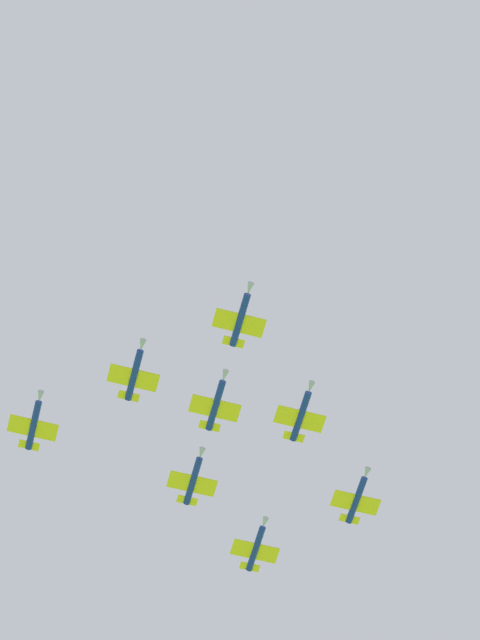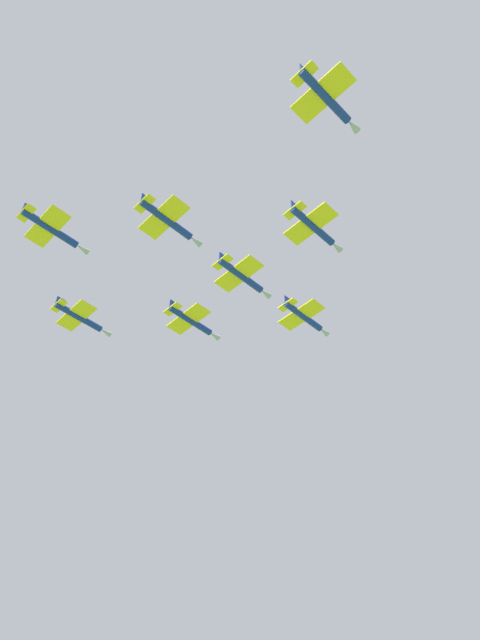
{
  "view_description": "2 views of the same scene",
  "coord_description": "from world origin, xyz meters",
  "views": [
    {
      "loc": [
        -81.31,
        -51.36,
        2.47
      ],
      "look_at": [
        6.48,
        -19.49,
        193.25
      ],
      "focal_mm": 69.07,
      "sensor_mm": 36.0,
      "label": 1
    },
    {
      "loc": [
        31.95,
        57.61,
        117.4
      ],
      "look_at": [
        16.93,
        -30.71,
        200.93
      ],
      "focal_mm": 32.26,
      "sensor_mm": 36.0,
      "label": 2
    }
  ],
  "objects": [
    {
      "name": "jet_port_outer",
      "position": [
        20.09,
        -10.02,
        191.96
      ],
      "size": [
        11.68,
        9.67,
        2.64
      ],
      "rotation": [
        0.0,
        0.0,
        2.18
      ],
      "color": "navy"
    },
    {
      "name": "jet_starboard_trail",
      "position": [
        52.71,
        -5.96,
        193.09
      ],
      "size": [
        11.68,
        9.67,
        2.64
      ],
      "rotation": [
        0.0,
        0.0,
        2.18
      ],
      "color": "navy"
    },
    {
      "name": "jet_port_trail",
      "position": [
        33.91,
        -0.39,
        192.37
      ],
      "size": [
        11.68,
        9.67,
        2.64
      ],
      "rotation": [
        0.0,
        0.0,
        2.18
      ],
      "color": "navy"
    },
    {
      "name": "jet_starboard_inner",
      "position": [
        10.08,
        1.67,
        193.28
      ],
      "size": [
        11.68,
        9.67,
        2.64
      ],
      "rotation": [
        0.0,
        0.0,
        2.18
      ],
      "color": "navy"
    },
    {
      "name": "jet_port_inner",
      "position": [
        27.58,
        -23.46,
        192.33
      ],
      "size": [
        11.68,
        9.67,
        2.64
      ],
      "rotation": [
        0.0,
        0.0,
        2.18
      ],
      "color": "navy"
    },
    {
      "name": "jet_lead",
      "position": [
        6.26,
        -19.65,
        193.26
      ],
      "size": [
        11.68,
        9.67,
        2.64
      ],
      "rotation": [
        0.0,
        0.0,
        2.18
      ],
      "color": "navy"
    },
    {
      "name": "jet_center_rear",
      "position": [
        13.89,
        22.99,
        194.18
      ],
      "size": [
        11.68,
        9.67,
        2.64
      ],
      "rotation": [
        0.0,
        0.0,
        2.18
      ],
      "color": "navy"
    },
    {
      "name": "jet_starboard_outer",
      "position": [
        48.9,
        -27.27,
        193.4
      ],
      "size": [
        11.68,
        9.67,
        2.64
      ],
      "rotation": [
        0.0,
        0.0,
        2.18
      ],
      "color": "navy"
    }
  ]
}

